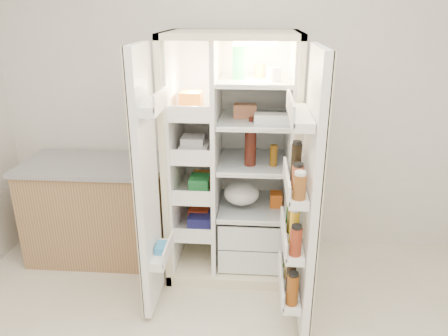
{
  "coord_description": "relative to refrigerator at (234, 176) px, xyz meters",
  "views": [
    {
      "loc": [
        0.07,
        -1.35,
        1.94
      ],
      "look_at": [
        -0.13,
        1.25,
        0.96
      ],
      "focal_mm": 34.0,
      "sensor_mm": 36.0,
      "label": 1
    }
  ],
  "objects": [
    {
      "name": "freezer_door",
      "position": [
        -0.51,
        -0.6,
        0.15
      ],
      "size": [
        0.15,
        0.4,
        1.72
      ],
      "color": "white",
      "rests_on": "floor"
    },
    {
      "name": "kitchen_counter",
      "position": [
        -1.1,
        0.01,
        -0.33
      ],
      "size": [
        1.12,
        0.6,
        0.81
      ],
      "color": "#A47752",
      "rests_on": "floor"
    },
    {
      "name": "fridge_door",
      "position": [
        0.47,
        -0.69,
        0.12
      ],
      "size": [
        0.17,
        0.58,
        1.72
      ],
      "color": "white",
      "rests_on": "floor"
    },
    {
      "name": "wall_back",
      "position": [
        0.09,
        0.35,
        0.61
      ],
      "size": [
        4.0,
        0.02,
        2.7
      ],
      "primitive_type": "cube",
      "color": "silver",
      "rests_on": "floor"
    },
    {
      "name": "refrigerator",
      "position": [
        0.0,
        0.0,
        0.0
      ],
      "size": [
        0.92,
        0.7,
        1.8
      ],
      "color": "beige",
      "rests_on": "floor"
    }
  ]
}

